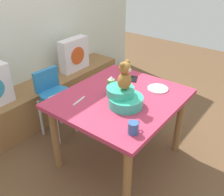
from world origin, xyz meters
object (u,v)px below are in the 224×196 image
Objects in this scene: coffee_mug at (133,128)px; cell_phone at (134,79)px; infant_seat_teal at (124,98)px; teddy_bear at (125,76)px; dinner_plate_near at (158,89)px; highchair at (55,95)px; dining_table at (120,106)px; pillow_floral_right at (74,55)px; ketchup_bottle at (111,86)px.

cell_phone is (0.76, 0.49, -0.04)m from coffee_mug.
teddy_bear is at bearing -90.00° from infant_seat_teal.
highchair is at bearing 113.45° from dinner_plate_near.
dining_table is 7.91× the size of cell_phone.
coffee_mug is 0.60× the size of dinner_plate_near.
teddy_bear is 2.08× the size of coffee_mug.
ketchup_bottle is at bearing -119.40° from pillow_floral_right.
highchair is 2.39× the size of infant_seat_teal.
dining_table is 9.50× the size of coffee_mug.
coffee_mug is at bearing -121.78° from pillow_floral_right.
dining_table is 0.41m from teddy_bear.
infant_seat_teal is at bearing -133.30° from dining_table.
dinner_plate_near is at bearing 14.48° from coffee_mug.
infant_seat_teal is at bearing 90.00° from teddy_bear.
cell_phone is (0.48, 0.21, -0.07)m from infant_seat_teal.
dining_table is 4.56× the size of teddy_bear.
dining_table is 5.70× the size of dinner_plate_near.
highchair is 1.05m from teddy_bear.
dining_table is at bearing 45.71° from coffee_mug.
dining_table is 0.84m from highchair.
highchair is at bearing 97.32° from dining_table.
dinner_plate_near is at bearing -12.18° from infant_seat_teal.
ketchup_bottle is at bearing 65.12° from cell_phone.
highchair is 3.95× the size of dinner_plate_near.
coffee_mug is 0.83× the size of cell_phone.
pillow_floral_right is 1.31m from ketchup_bottle.
coffee_mug is (-0.28, -0.28, -0.02)m from infant_seat_teal.
cell_phone is (0.04, 0.31, -0.00)m from dinner_plate_near.
highchair is 0.79m from ketchup_bottle.
dining_table is at bearing -82.66° from ketchup_bottle.
coffee_mug is at bearing -102.70° from highchair.
infant_seat_teal is at bearing 88.12° from cell_phone.
coffee_mug reaches higher than dining_table.
teddy_bear is at bearing -89.73° from highchair.
cell_phone is at bearing 15.56° from dining_table.
infant_seat_teal is at bearing 45.34° from coffee_mug.
dining_table is at bearing 79.76° from cell_phone.
teddy_bear reaches higher than cell_phone.
highchair is at bearing 8.25° from cell_phone.
pillow_floral_right is 2.38× the size of ketchup_bottle.
dining_table is 0.56m from coffee_mug.
infant_seat_teal is at bearing -113.19° from ketchup_bottle.
dining_table is 0.41m from dinner_plate_near.
infant_seat_teal is 1.32× the size of teddy_bear.
cell_phone is at bearing 33.09° from coffee_mug.
pillow_floral_right is 1.76× the size of teddy_bear.
coffee_mug is (-1.01, -1.62, 0.11)m from pillow_floral_right.
cell_phone is at bearing -55.95° from highchair.
ketchup_bottle reaches higher than pillow_floral_right.
infant_seat_teal is 1.65× the size of dinner_plate_near.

